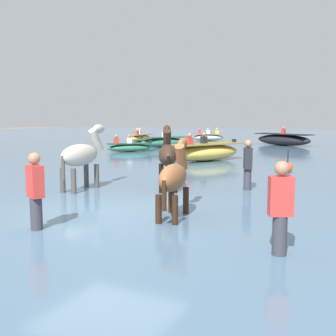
{
  "coord_description": "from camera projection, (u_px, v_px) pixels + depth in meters",
  "views": [
    {
      "loc": [
        4.69,
        -6.58,
        2.22
      ],
      "look_at": [
        -0.36,
        3.33,
        0.83
      ],
      "focal_mm": 44.12,
      "sensor_mm": 36.0,
      "label": 1
    }
  ],
  "objects": [
    {
      "name": "horse_flank_chestnut",
      "position": [
        174.0,
        179.0,
        7.7
      ],
      "size": [
        0.68,
        1.65,
        1.78
      ],
      "color": "brown",
      "rests_on": "ground"
    },
    {
      "name": "person_onlooker_right",
      "position": [
        280.0,
        216.0,
        5.61
      ],
      "size": [
        0.37,
        0.32,
        1.63
      ],
      "color": "#383842",
      "rests_on": "ground"
    },
    {
      "name": "boat_near_port",
      "position": [
        141.0,
        138.0,
        31.26
      ],
      "size": [
        1.05,
        2.67,
        1.02
      ],
      "color": "gold",
      "rests_on": "water_surface"
    },
    {
      "name": "boat_distant_east",
      "position": [
        129.0,
        147.0,
        22.27
      ],
      "size": [
        2.23,
        2.27,
        0.93
      ],
      "color": "#337556",
      "rests_on": "water_surface"
    },
    {
      "name": "horse_trailing_pinto",
      "position": [
        82.0,
        157.0,
        10.65
      ],
      "size": [
        0.54,
        1.84,
        2.01
      ],
      "color": "beige",
      "rests_on": "ground"
    },
    {
      "name": "boat_near_starboard",
      "position": [
        283.0,
        140.0,
        26.98
      ],
      "size": [
        4.2,
        2.92,
        1.24
      ],
      "color": "black",
      "rests_on": "water_surface"
    },
    {
      "name": "person_wading_mid",
      "position": [
        248.0,
        169.0,
        10.63
      ],
      "size": [
        0.31,
        0.37,
        1.63
      ],
      "color": "#383842",
      "rests_on": "ground"
    },
    {
      "name": "channel_buoy",
      "position": [
        288.0,
        167.0,
        13.97
      ],
      "size": [
        0.34,
        0.34,
        0.79
      ],
      "color": "#E54C1E",
      "rests_on": "water_surface"
    },
    {
      "name": "horse_lead_dark_bay",
      "position": [
        168.0,
        157.0,
        10.77
      ],
      "size": [
        1.16,
        1.74,
        1.98
      ],
      "color": "#382319",
      "rests_on": "ground"
    },
    {
      "name": "person_wading_close",
      "position": [
        36.0,
        198.0,
        6.88
      ],
      "size": [
        0.37,
        0.31,
        1.63
      ],
      "color": "#383842",
      "rests_on": "ground"
    },
    {
      "name": "water_surface",
      "position": [
        249.0,
        167.0,
        17.03
      ],
      "size": [
        90.0,
        90.0,
        0.33
      ],
      "primitive_type": "cube",
      "color": "slate",
      "rests_on": "ground"
    },
    {
      "name": "boat_mid_channel",
      "position": [
        206.0,
        152.0,
        17.69
      ],
      "size": [
        2.74,
        3.71,
        1.22
      ],
      "color": "gold",
      "rests_on": "water_surface"
    },
    {
      "name": "boat_distant_west",
      "position": [
        164.0,
        142.0,
        25.52
      ],
      "size": [
        2.64,
        3.29,
        1.1
      ],
      "color": "#337556",
      "rests_on": "water_surface"
    },
    {
      "name": "ground_plane",
      "position": [
        108.0,
        229.0,
        8.21
      ],
      "size": [
        120.0,
        120.0,
        0.0
      ],
      "primitive_type": "plane",
      "color": "#756B56"
    },
    {
      "name": "boat_mid_outer",
      "position": [
        208.0,
        137.0,
        32.29
      ],
      "size": [
        2.59,
        1.85,
        1.02
      ],
      "color": "#B2AD9E",
      "rests_on": "water_surface"
    }
  ]
}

